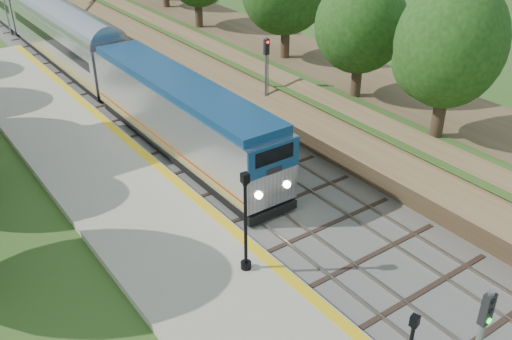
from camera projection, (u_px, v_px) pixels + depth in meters
trackbed at (32, 20)px, 63.16m from camera, size 9.50×170.00×0.28m
platform at (153, 225)px, 28.24m from camera, size 6.40×68.00×0.38m
yellow_stripe at (202, 204)px, 29.59m from camera, size 0.55×68.00×0.01m
lamppost_far at (246, 228)px, 23.99m from camera, size 0.47×0.47×4.78m
signal_farside at (266, 74)px, 36.48m from camera, size 0.34×0.27×6.18m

